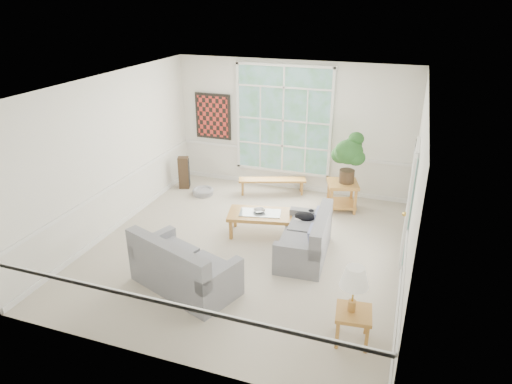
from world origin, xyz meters
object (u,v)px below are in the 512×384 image
coffee_table (260,224)px  side_table (352,326)px  end_table (342,196)px  loveseat_right (304,235)px  loveseat_front (185,261)px

coffee_table → side_table: size_ratio=2.55×
coffee_table → side_table: side_table is taller
end_table → loveseat_right: bearing=-98.5°
coffee_table → loveseat_front: bearing=-118.0°
loveseat_right → loveseat_front: size_ratio=0.89×
loveseat_right → end_table: bearing=78.0°
loveseat_right → coffee_table: 1.11m
side_table → coffee_table: bearing=131.3°
end_table → side_table: size_ratio=1.31×
loveseat_front → side_table: bearing=12.0°
loveseat_right → side_table: size_ratio=3.18×
loveseat_front → side_table: (2.69, -0.39, -0.22)m
loveseat_right → loveseat_front: bearing=-138.8°
loveseat_right → coffee_table: (-0.98, 0.49, -0.19)m
side_table → loveseat_front: bearing=171.7°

